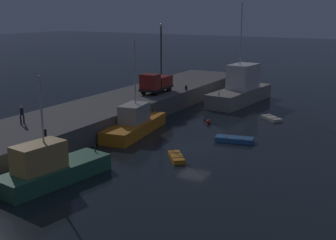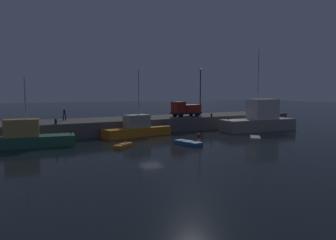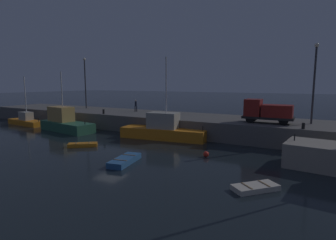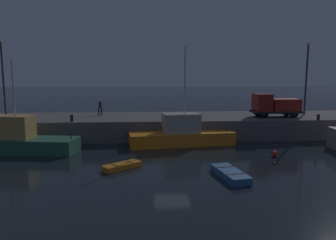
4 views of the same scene
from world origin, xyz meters
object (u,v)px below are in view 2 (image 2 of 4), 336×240
(dinghy_orange_near, at_px, (255,138))
(bollard_west, at_px, (211,115))
(fishing_trawler_red, at_px, (260,120))
(fishing_boat_white, at_px, (137,129))
(dinghy_red_small, at_px, (123,145))
(rowboat_white_mid, at_px, (188,143))
(dockworker, at_px, (64,114))
(mooring_buoy_near, at_px, (199,135))
(utility_truck, at_px, (185,109))
(fishing_boat_blue, at_px, (31,137))
(lamp_post_east, at_px, (200,88))
(bollard_central, at_px, (56,121))

(dinghy_orange_near, distance_m, bollard_west, 11.88)
(fishing_trawler_red, xyz_separation_m, fishing_boat_white, (-19.52, 3.78, -0.72))
(dinghy_orange_near, distance_m, dinghy_red_small, 17.34)
(dinghy_red_small, height_order, bollard_west, bollard_west)
(rowboat_white_mid, distance_m, dockworker, 19.28)
(fishing_boat_white, relative_size, mooring_buoy_near, 20.81)
(rowboat_white_mid, bearing_deg, bollard_west, 42.99)
(fishing_trawler_red, xyz_separation_m, utility_truck, (-9.19, 7.44, 1.58))
(dinghy_orange_near, height_order, bollard_west, bollard_west)
(utility_truck, bearing_deg, dinghy_orange_near, -82.49)
(fishing_trawler_red, relative_size, fishing_boat_white, 1.27)
(fishing_trawler_red, height_order, mooring_buoy_near, fishing_trawler_red)
(fishing_boat_blue, bearing_deg, bollard_west, 6.96)
(dockworker, bearing_deg, fishing_boat_white, -36.75)
(utility_truck, xyz_separation_m, dockworker, (-18.74, 2.62, -0.27))
(fishing_boat_white, relative_size, utility_truck, 1.98)
(fishing_boat_blue, relative_size, dockworker, 5.14)
(dinghy_orange_near, bearing_deg, dockworker, 141.37)
(rowboat_white_mid, relative_size, dockworker, 2.14)
(dinghy_orange_near, bearing_deg, fishing_boat_white, 140.12)
(dinghy_red_small, height_order, lamp_post_east, lamp_post_east)
(fishing_boat_white, bearing_deg, bollard_west, 5.69)
(rowboat_white_mid, height_order, bollard_central, bollard_central)
(fishing_trawler_red, bearing_deg, bollard_west, 137.24)
(fishing_trawler_red, bearing_deg, lamp_post_east, 119.13)
(dinghy_orange_near, distance_m, lamp_post_east, 16.97)
(dockworker, bearing_deg, rowboat_white_mid, -56.52)
(fishing_boat_white, bearing_deg, fishing_boat_blue, -171.77)
(mooring_buoy_near, bearing_deg, bollard_central, 159.61)
(mooring_buoy_near, bearing_deg, dockworker, 144.20)
(dinghy_orange_near, height_order, bollard_central, bollard_central)
(dinghy_red_small, relative_size, mooring_buoy_near, 5.70)
(fishing_boat_white, distance_m, dinghy_red_small, 8.87)
(utility_truck, distance_m, bollard_west, 4.36)
(fishing_trawler_red, distance_m, lamp_post_east, 11.55)
(fishing_trawler_red, xyz_separation_m, mooring_buoy_near, (-12.53, -1.05, -1.49))
(fishing_trawler_red, distance_m, fishing_boat_blue, 33.37)
(dinghy_orange_near, height_order, dockworker, dockworker)
(fishing_trawler_red, bearing_deg, dockworker, 160.20)
(dinghy_orange_near, height_order, rowboat_white_mid, rowboat_white_mid)
(fishing_trawler_red, xyz_separation_m, bollard_west, (-5.59, 5.17, 0.61))
(dockworker, height_order, bollard_west, dockworker)
(rowboat_white_mid, xyz_separation_m, bollard_west, (11.82, 11.02, 2.12))
(bollard_west, bearing_deg, fishing_trawler_red, -42.76)
(lamp_post_east, height_order, utility_truck, lamp_post_east)
(bollard_west, distance_m, bollard_central, 24.37)
(fishing_trawler_red, height_order, lamp_post_east, fishing_trawler_red)
(rowboat_white_mid, distance_m, bollard_central, 17.01)
(mooring_buoy_near, bearing_deg, fishing_boat_white, 145.37)
(dinghy_orange_near, xyz_separation_m, dockworker, (-20.56, 16.43, 2.88))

